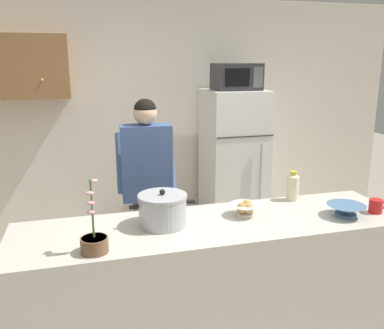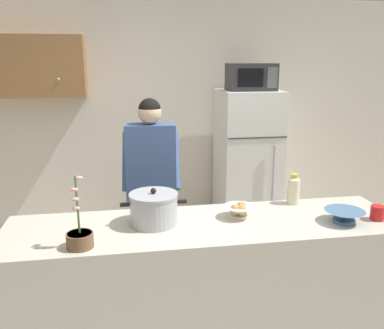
{
  "view_description": "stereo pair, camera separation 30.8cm",
  "coord_description": "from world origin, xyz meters",
  "px_view_note": "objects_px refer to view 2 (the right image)",
  "views": [
    {
      "loc": [
        -0.79,
        -2.33,
        1.94
      ],
      "look_at": [
        0.0,
        0.55,
        1.17
      ],
      "focal_mm": 38.22,
      "sensor_mm": 36.0,
      "label": 1
    },
    {
      "loc": [
        -0.49,
        -2.39,
        1.94
      ],
      "look_at": [
        0.0,
        0.55,
        1.17
      ],
      "focal_mm": 38.22,
      "sensor_mm": 36.0,
      "label": 2
    }
  ],
  "objects_px": {
    "microwave": "(251,77)",
    "person_near_pot": "(151,172)",
    "cooking_pot": "(154,209)",
    "bread_bowl": "(239,210)",
    "potted_orchid": "(80,237)",
    "empty_bowl": "(344,215)",
    "refrigerator": "(247,164)",
    "bottle_near_edge": "(294,189)",
    "coffee_mug": "(378,213)"
  },
  "relations": [
    {
      "from": "person_near_pot",
      "to": "coffee_mug",
      "type": "height_order",
      "value": "person_near_pot"
    },
    {
      "from": "potted_orchid",
      "to": "microwave",
      "type": "bearing_deg",
      "value": 51.93
    },
    {
      "from": "person_near_pot",
      "to": "bread_bowl",
      "type": "height_order",
      "value": "person_near_pot"
    },
    {
      "from": "refrigerator",
      "to": "coffee_mug",
      "type": "distance_m",
      "value": 2.0
    },
    {
      "from": "bread_bowl",
      "to": "empty_bowl",
      "type": "bearing_deg",
      "value": -16.21
    },
    {
      "from": "refrigerator",
      "to": "bread_bowl",
      "type": "xyz_separation_m",
      "value": [
        -0.61,
        -1.79,
        0.16
      ]
    },
    {
      "from": "microwave",
      "to": "coffee_mug",
      "type": "height_order",
      "value": "microwave"
    },
    {
      "from": "person_near_pot",
      "to": "cooking_pot",
      "type": "distance_m",
      "value": 0.9
    },
    {
      "from": "potted_orchid",
      "to": "refrigerator",
      "type": "bearing_deg",
      "value": 52.23
    },
    {
      "from": "microwave",
      "to": "bread_bowl",
      "type": "distance_m",
      "value": 2.03
    },
    {
      "from": "coffee_mug",
      "to": "empty_bowl",
      "type": "distance_m",
      "value": 0.24
    },
    {
      "from": "microwave",
      "to": "coffee_mug",
      "type": "relative_size",
      "value": 3.66
    },
    {
      "from": "refrigerator",
      "to": "cooking_pot",
      "type": "xyz_separation_m",
      "value": [
        -1.17,
        -1.8,
        0.21
      ]
    },
    {
      "from": "person_near_pot",
      "to": "empty_bowl",
      "type": "bearing_deg",
      "value": -42.61
    },
    {
      "from": "microwave",
      "to": "person_near_pot",
      "type": "distance_m",
      "value": 1.61
    },
    {
      "from": "person_near_pot",
      "to": "potted_orchid",
      "type": "relative_size",
      "value": 3.93
    },
    {
      "from": "bread_bowl",
      "to": "bottle_near_edge",
      "type": "bearing_deg",
      "value": 23.44
    },
    {
      "from": "bread_bowl",
      "to": "empty_bowl",
      "type": "height_order",
      "value": "bread_bowl"
    },
    {
      "from": "microwave",
      "to": "empty_bowl",
      "type": "bearing_deg",
      "value": -88.92
    },
    {
      "from": "cooking_pot",
      "to": "empty_bowl",
      "type": "distance_m",
      "value": 1.22
    },
    {
      "from": "bottle_near_edge",
      "to": "microwave",
      "type": "bearing_deg",
      "value": 84.66
    },
    {
      "from": "refrigerator",
      "to": "empty_bowl",
      "type": "height_order",
      "value": "refrigerator"
    },
    {
      "from": "empty_bowl",
      "to": "potted_orchid",
      "type": "relative_size",
      "value": 0.61
    },
    {
      "from": "microwave",
      "to": "potted_orchid",
      "type": "relative_size",
      "value": 1.15
    },
    {
      "from": "microwave",
      "to": "empty_bowl",
      "type": "relative_size",
      "value": 1.88
    },
    {
      "from": "empty_bowl",
      "to": "bottle_near_edge",
      "type": "xyz_separation_m",
      "value": [
        -0.18,
        0.39,
        0.06
      ]
    },
    {
      "from": "microwave",
      "to": "bottle_near_edge",
      "type": "xyz_separation_m",
      "value": [
        -0.15,
        -1.57,
        -0.73
      ]
    },
    {
      "from": "coffee_mug",
      "to": "bread_bowl",
      "type": "distance_m",
      "value": 0.91
    },
    {
      "from": "person_near_pot",
      "to": "empty_bowl",
      "type": "xyz_separation_m",
      "value": [
        1.16,
        -1.07,
        -0.05
      ]
    },
    {
      "from": "coffee_mug",
      "to": "potted_orchid",
      "type": "distance_m",
      "value": 1.88
    },
    {
      "from": "bread_bowl",
      "to": "bottle_near_edge",
      "type": "relative_size",
      "value": 0.93
    },
    {
      "from": "microwave",
      "to": "bread_bowl",
      "type": "relative_size",
      "value": 2.33
    },
    {
      "from": "cooking_pot",
      "to": "bottle_near_edge",
      "type": "xyz_separation_m",
      "value": [
        1.03,
        0.21,
        0.01
      ]
    },
    {
      "from": "refrigerator",
      "to": "person_near_pot",
      "type": "distance_m",
      "value": 1.46
    },
    {
      "from": "microwave",
      "to": "potted_orchid",
      "type": "distance_m",
      "value": 2.72
    },
    {
      "from": "empty_bowl",
      "to": "refrigerator",
      "type": "bearing_deg",
      "value": 91.07
    },
    {
      "from": "microwave",
      "to": "empty_bowl",
      "type": "xyz_separation_m",
      "value": [
        0.04,
        -1.96,
        -0.79
      ]
    },
    {
      "from": "microwave",
      "to": "person_near_pot",
      "type": "bearing_deg",
      "value": -141.87
    },
    {
      "from": "cooking_pot",
      "to": "coffee_mug",
      "type": "relative_size",
      "value": 3.21
    },
    {
      "from": "cooking_pot",
      "to": "bread_bowl",
      "type": "distance_m",
      "value": 0.57
    },
    {
      "from": "person_near_pot",
      "to": "potted_orchid",
      "type": "xyz_separation_m",
      "value": [
        -0.48,
        -1.17,
        -0.04
      ]
    },
    {
      "from": "microwave",
      "to": "person_near_pot",
      "type": "xyz_separation_m",
      "value": [
        -1.13,
        -0.88,
        -0.74
      ]
    },
    {
      "from": "cooking_pot",
      "to": "bread_bowl",
      "type": "xyz_separation_m",
      "value": [
        0.56,
        0.01,
        -0.05
      ]
    },
    {
      "from": "person_near_pot",
      "to": "cooking_pot",
      "type": "xyz_separation_m",
      "value": [
        -0.05,
        -0.89,
        0.0
      ]
    },
    {
      "from": "microwave",
      "to": "bread_bowl",
      "type": "xyz_separation_m",
      "value": [
        -0.61,
        -1.77,
        -0.79
      ]
    },
    {
      "from": "bottle_near_edge",
      "to": "potted_orchid",
      "type": "distance_m",
      "value": 1.54
    },
    {
      "from": "refrigerator",
      "to": "bread_bowl",
      "type": "height_order",
      "value": "refrigerator"
    },
    {
      "from": "empty_bowl",
      "to": "microwave",
      "type": "bearing_deg",
      "value": 91.08
    },
    {
      "from": "refrigerator",
      "to": "empty_bowl",
      "type": "xyz_separation_m",
      "value": [
        0.04,
        -1.98,
        0.16
      ]
    },
    {
      "from": "refrigerator",
      "to": "microwave",
      "type": "distance_m",
      "value": 0.95
    }
  ]
}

